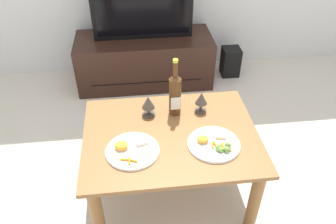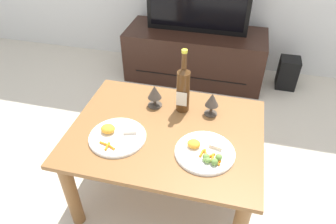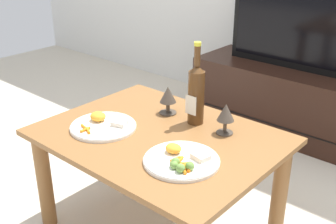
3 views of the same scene
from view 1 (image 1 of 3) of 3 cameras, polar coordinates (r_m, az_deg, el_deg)
ground_plane at (r=2.30m, az=0.42°, el=-13.24°), size 6.40×6.40×0.00m
dining_table at (r=2.00m, az=0.47°, el=-5.81°), size 1.00×0.76×0.51m
tv_stand at (r=3.22m, az=-3.96°, el=8.73°), size 1.24×0.49×0.46m
tv_screen at (r=3.00m, az=-4.38°, el=17.20°), size 0.87×0.05×0.56m
floor_speaker at (r=3.42m, az=10.52°, el=8.40°), size 0.17×0.17×0.28m
wine_bottle at (r=2.00m, az=1.19°, el=3.22°), size 0.07×0.07×0.37m
goblet_left at (r=2.02m, az=-3.36°, el=1.45°), size 0.08×0.08×0.14m
goblet_right at (r=2.05m, az=5.66°, el=2.15°), size 0.07×0.07×0.14m
dinner_plate_left at (r=1.83m, az=-6.17°, el=-6.39°), size 0.29×0.29×0.05m
dinner_plate_right at (r=1.87m, az=7.82°, el=-5.32°), size 0.29×0.29×0.05m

